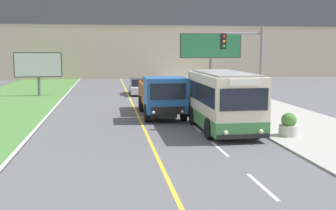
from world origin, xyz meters
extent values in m
cube|color=silver|center=(2.75, 7.80, 0.00)|extent=(0.12, 2.40, 0.01)
cube|color=silver|center=(2.75, 12.40, 0.00)|extent=(0.12, 2.40, 0.01)
cube|color=silver|center=(2.75, 17.00, 0.00)|extent=(0.12, 2.40, 0.01)
cube|color=silver|center=(2.75, 21.60, 0.00)|extent=(0.12, 2.40, 0.01)
cube|color=silver|center=(2.75, 26.20, 0.00)|extent=(0.12, 2.40, 0.01)
cube|color=silver|center=(2.75, 30.80, 0.00)|extent=(0.12, 2.40, 0.01)
cube|color=silver|center=(2.75, 35.40, 0.00)|extent=(0.12, 2.40, 0.01)
cube|color=silver|center=(2.75, 40.00, 0.00)|extent=(0.12, 2.40, 0.01)
cube|color=silver|center=(2.75, 44.60, 0.00)|extent=(0.12, 2.40, 0.01)
cube|color=#BCAD93|center=(0.00, 56.10, 10.64)|extent=(80.00, 8.00, 21.28)
cube|color=beige|center=(3.96, 15.93, 1.60)|extent=(2.46, 6.00, 2.65)
cube|color=#3D7F42|center=(3.96, 15.93, 0.62)|extent=(2.48, 6.02, 0.70)
cube|color=black|center=(3.96, 15.93, 2.00)|extent=(2.48, 5.52, 0.93)
cube|color=gray|center=(3.96, 15.93, 2.96)|extent=(2.09, 5.40, 0.08)
cube|color=black|center=(3.96, 12.92, 2.00)|extent=(2.17, 0.04, 0.97)
cube|color=black|center=(3.96, 12.91, 0.38)|extent=(2.41, 0.06, 0.20)
sphere|color=#F4EAB2|center=(3.16, 12.90, 0.57)|extent=(0.20, 0.20, 0.20)
sphere|color=#F4EAB2|center=(4.76, 12.90, 0.57)|extent=(0.20, 0.20, 0.20)
cube|color=white|center=(3.96, 12.92, 2.74)|extent=(1.35, 0.04, 0.28)
cylinder|color=black|center=(2.79, 14.26, 0.50)|extent=(0.28, 1.00, 1.00)
cylinder|color=black|center=(5.13, 14.26, 0.50)|extent=(0.28, 1.00, 1.00)
cylinder|color=black|center=(2.79, 17.85, 0.50)|extent=(0.28, 1.00, 1.00)
cylinder|color=black|center=(5.13, 17.85, 0.50)|extent=(0.28, 1.00, 1.00)
cube|color=black|center=(1.43, 21.48, 0.45)|extent=(1.04, 6.74, 0.20)
cube|color=#235BA3|center=(1.43, 19.25, 1.54)|extent=(2.32, 2.30, 1.99)
cube|color=black|center=(1.43, 18.08, 1.84)|extent=(1.97, 0.04, 0.89)
cube|color=black|center=(1.43, 18.07, 0.77)|extent=(1.85, 0.06, 0.44)
sphere|color=silver|center=(0.62, 18.06, 0.70)|extent=(0.18, 0.18, 0.18)
sphere|color=silver|center=(2.24, 18.06, 0.70)|extent=(0.18, 0.18, 0.18)
cube|color=#994C19|center=(1.43, 22.75, 0.61)|extent=(2.20, 4.20, 0.12)
cube|color=#994C19|center=(0.39, 22.75, 1.24)|extent=(0.12, 4.20, 1.39)
cube|color=#994C19|center=(2.47, 22.75, 1.24)|extent=(0.12, 4.20, 1.39)
cube|color=#994C19|center=(1.43, 20.71, 1.24)|extent=(2.20, 0.12, 1.39)
cube|color=#994C19|center=(1.43, 24.79, 1.24)|extent=(2.20, 0.12, 1.39)
cube|color=#994C19|center=(1.43, 20.71, 2.06)|extent=(2.20, 0.12, 0.24)
cylinder|color=black|center=(0.36, 19.02, 0.52)|extent=(0.30, 1.04, 1.04)
cylinder|color=black|center=(2.50, 19.02, 0.52)|extent=(0.30, 1.04, 1.04)
cylinder|color=black|center=(0.36, 22.96, 0.52)|extent=(0.30, 1.04, 1.04)
cylinder|color=black|center=(2.50, 22.96, 0.52)|extent=(0.30, 1.04, 1.04)
cube|color=silver|center=(1.07, 32.97, 0.49)|extent=(1.80, 4.30, 0.61)
cube|color=black|center=(1.07, 33.08, 1.12)|extent=(1.53, 2.36, 0.65)
cylinder|color=black|center=(0.26, 31.68, 0.31)|extent=(0.18, 0.62, 0.62)
cylinder|color=black|center=(1.88, 31.68, 0.31)|extent=(0.18, 0.62, 0.62)
cylinder|color=black|center=(0.26, 34.26, 0.31)|extent=(0.18, 0.62, 0.62)
cylinder|color=black|center=(1.88, 34.26, 0.31)|extent=(0.18, 0.62, 0.62)
cylinder|color=slate|center=(6.06, 16.37, 2.67)|extent=(0.16, 0.16, 5.34)
cylinder|color=slate|center=(4.96, 16.37, 4.94)|extent=(2.20, 0.10, 0.10)
cube|color=black|center=(4.00, 16.37, 4.54)|extent=(0.28, 0.24, 0.80)
sphere|color=red|center=(4.00, 16.24, 4.78)|extent=(0.14, 0.14, 0.14)
sphere|color=orange|center=(4.00, 16.24, 4.54)|extent=(0.14, 0.14, 0.14)
sphere|color=green|center=(4.00, 16.24, 4.30)|extent=(0.14, 0.14, 0.14)
cylinder|color=#59595B|center=(8.49, 35.62, 1.67)|extent=(0.24, 0.24, 3.33)
cube|color=#333333|center=(8.49, 35.62, 4.48)|extent=(6.28, 0.20, 2.44)
cube|color=#287547|center=(8.49, 35.51, 4.48)|extent=(6.12, 0.02, 2.28)
cylinder|color=#59595B|center=(-7.88, 32.98, 0.88)|extent=(0.24, 0.24, 1.76)
cube|color=#333333|center=(-7.88, 32.98, 2.78)|extent=(4.10, 0.20, 2.19)
cube|color=silver|center=(-7.88, 32.87, 2.78)|extent=(3.94, 0.02, 2.03)
cylinder|color=#B7B2A8|center=(6.59, 14.03, 0.33)|extent=(0.90, 0.90, 0.50)
sphere|color=#477A38|center=(6.59, 14.03, 0.82)|extent=(0.72, 0.72, 0.72)
cylinder|color=#B7B2A8|center=(6.43, 19.39, 0.33)|extent=(0.99, 0.99, 0.49)
sphere|color=#477A38|center=(6.43, 19.39, 0.85)|extent=(0.79, 0.79, 0.79)
cylinder|color=#B7B2A8|center=(6.36, 24.74, 0.32)|extent=(0.92, 0.92, 0.48)
sphere|color=#477A38|center=(6.36, 24.74, 0.81)|extent=(0.74, 0.74, 0.74)
camera|label=1|loc=(-1.85, -3.15, 4.16)|focal=42.00mm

